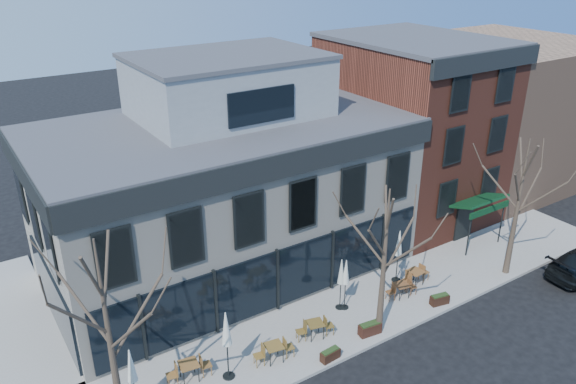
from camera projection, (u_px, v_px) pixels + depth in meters
ground at (277, 312)px, 26.94m from camera, size 120.00×120.00×0.00m
sidewalk_front at (358, 311)px, 26.90m from camera, size 33.50×4.70×0.15m
sidewalk_side at (1, 326)px, 25.84m from camera, size 4.50×12.00×0.15m
corner_building at (225, 187)px, 28.91m from camera, size 18.39×10.39×11.10m
red_brick_building at (409, 128)px, 34.95m from camera, size 8.20×11.78×11.18m
bg_building at (498, 110)px, 41.01m from camera, size 12.00×12.00×10.00m
tree_corner at (110, 340)px, 18.50m from camera, size 3.93×3.98×7.92m
tree_mid at (384, 262)px, 23.92m from camera, size 3.50×3.55×7.04m
tree_right at (518, 207)px, 28.35m from camera, size 3.72×3.77×7.48m
cafe_set_0 at (189, 369)px, 22.39m from camera, size 1.91×0.85×0.99m
cafe_set_2 at (274, 351)px, 23.43m from camera, size 1.86×0.84×0.96m
cafe_set_3 at (315, 328)px, 24.83m from camera, size 1.83×0.88×0.94m
cafe_set_4 at (401, 289)px, 27.66m from camera, size 1.73×0.78×0.89m
cafe_set_5 at (415, 276)px, 28.63m from camera, size 1.90×0.81×0.99m
umbrella_0 at (131, 369)px, 20.20m from camera, size 0.47×0.47×2.91m
umbrella_1 at (226, 332)px, 21.83m from camera, size 0.50×0.50×3.15m
umbrella_2 at (341, 274)px, 26.23m from camera, size 0.43×0.43×2.69m
umbrella_3 at (346, 275)px, 26.24m from camera, size 0.43×0.43×2.66m
umbrella_4 at (399, 246)px, 28.35m from camera, size 0.47×0.47×2.91m
planter_1 at (330, 355)px, 23.58m from camera, size 0.91×0.42×0.50m
planter_2 at (370, 328)px, 25.10m from camera, size 1.09×0.55×0.58m
planter_3 at (440, 299)px, 27.20m from camera, size 0.99×0.55×0.52m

